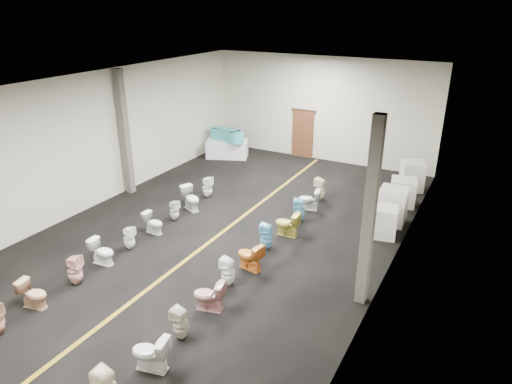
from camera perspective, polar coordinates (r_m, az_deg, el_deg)
floor at (r=14.25m, az=-3.93°, el=-4.81°), size 16.00×16.00×0.00m
ceiling at (r=12.81m, az=-4.47°, el=13.34°), size 16.00×16.00×0.00m
wall_back at (r=20.31m, az=8.17°, el=10.19°), size 10.00×0.00×10.00m
wall_left at (r=16.50m, az=-19.11°, el=6.26°), size 0.00×16.00×16.00m
wall_right at (r=11.61m, az=17.15°, el=-0.19°), size 0.00×16.00×16.00m
aisle_stripe at (r=14.25m, az=-3.93°, el=-4.80°), size 0.12×15.60×0.01m
back_door at (r=20.82m, az=5.86°, el=7.21°), size 1.00×0.10×2.10m
door_frame at (r=20.57m, az=5.99°, el=10.09°), size 1.15×0.08×0.10m
column_left at (r=16.98m, az=-16.09°, el=7.08°), size 0.25×0.25×4.50m
column_right at (r=10.31m, az=13.99°, el=-2.78°), size 0.25×0.25×4.50m
display_table at (r=20.83m, az=-3.63°, el=5.44°), size 2.03×1.54×0.81m
bathtub at (r=20.64m, az=-3.67°, el=7.20°), size 1.83×0.93×0.55m
appliance_crate_a at (r=14.23m, az=15.72°, el=-3.60°), size 0.85×0.85×0.94m
appliance_crate_b at (r=15.10m, az=16.70°, el=-1.68°), size 0.88×0.88×1.16m
appliance_crate_c at (r=16.60m, az=17.88°, el=-0.02°), size 0.98×0.98×0.94m
appliance_crate_d at (r=18.01m, az=18.93°, el=1.93°), size 1.02×1.02×1.11m
toilet_left_2 at (r=11.92m, az=-26.06°, el=-11.38°), size 0.74×0.51×0.69m
toilet_left_3 at (r=12.36m, az=-21.72°, el=-9.05°), size 0.43×0.43×0.80m
toilet_left_4 at (r=13.03m, az=-18.66°, el=-7.08°), size 0.73×0.46×0.71m
toilet_left_5 at (r=13.54m, az=-15.58°, el=-5.55°), size 0.33×0.33×0.70m
toilet_left_6 at (r=14.28m, az=-12.69°, el=-3.80°), size 0.66×0.39×0.66m
toilet_left_7 at (r=14.95m, az=-10.19°, el=-2.28°), size 0.35×0.34×0.69m
toilet_left_8 at (r=15.61m, az=-8.12°, el=-0.80°), size 0.91×0.74×0.81m
toilet_left_9 at (r=16.52m, az=-6.11°, el=0.62°), size 0.39×0.38×0.79m
toilet_right_1 at (r=9.42m, az=-13.06°, el=-19.03°), size 0.83×0.58×0.77m
toilet_right_2 at (r=10.01m, az=-9.41°, el=-15.91°), size 0.35×0.34×0.74m
toilet_right_3 at (r=10.71m, az=-5.90°, el=-12.76°), size 0.82×0.59×0.75m
toilet_right_4 at (r=11.50m, az=-3.51°, el=-9.90°), size 0.35×0.35×0.76m
toilet_right_5 at (r=12.11m, az=-0.79°, el=-8.02°), size 0.81×0.55×0.76m
toilet_right_6 at (r=13.05m, az=1.32°, el=-5.54°), size 0.43×0.42×0.79m
toilet_right_7 at (r=13.79m, az=3.91°, el=-4.00°), size 0.76×0.44×0.77m
toilet_right_8 at (r=14.66m, az=5.43°, el=-2.28°), size 0.47×0.46×0.80m
toilet_right_9 at (r=15.57m, az=6.65°, el=-0.95°), size 0.78×0.55×0.73m
toilet_right_10 at (r=16.38m, az=8.02°, el=0.36°), size 0.42×0.42×0.81m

